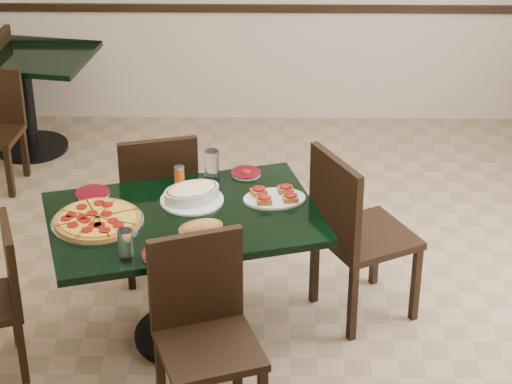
{
  "coord_description": "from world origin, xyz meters",
  "views": [
    {
      "loc": [
        0.16,
        -4.47,
        3.24
      ],
      "look_at": [
        0.09,
        0.0,
        0.82
      ],
      "focal_mm": 70.0,
      "sensor_mm": 36.0,
      "label": 1
    }
  ],
  "objects_px": {
    "chair_far": "(158,197)",
    "bruschetta_platter": "(275,196)",
    "back_table": "(25,83)",
    "lasagna_casserole": "(192,193)",
    "chair_right": "(353,227)",
    "bread_basket": "(201,230)",
    "pepperoni_pizza": "(97,220)",
    "chair_near": "(203,324)",
    "main_table": "(185,246)"
  },
  "relations": [
    {
      "from": "back_table",
      "to": "bruschetta_platter",
      "type": "bearing_deg",
      "value": -40.4
    },
    {
      "from": "chair_near",
      "to": "chair_right",
      "type": "bearing_deg",
      "value": 29.41
    },
    {
      "from": "back_table",
      "to": "lasagna_casserole",
      "type": "bearing_deg",
      "value": -48.06
    },
    {
      "from": "lasagna_casserole",
      "to": "bruschetta_platter",
      "type": "distance_m",
      "value": 0.43
    },
    {
      "from": "lasagna_casserole",
      "to": "pepperoni_pizza",
      "type": "bearing_deg",
      "value": 178.19
    },
    {
      "from": "bruschetta_platter",
      "to": "pepperoni_pizza",
      "type": "bearing_deg",
      "value": -172.55
    },
    {
      "from": "back_table",
      "to": "pepperoni_pizza",
      "type": "bearing_deg",
      "value": -59.55
    },
    {
      "from": "back_table",
      "to": "lasagna_casserole",
      "type": "relative_size",
      "value": 3.05
    },
    {
      "from": "chair_near",
      "to": "chair_right",
      "type": "xyz_separation_m",
      "value": [
        0.74,
        0.84,
        0.02
      ]
    },
    {
      "from": "bread_basket",
      "to": "chair_right",
      "type": "bearing_deg",
      "value": 1.22
    },
    {
      "from": "chair_near",
      "to": "pepperoni_pizza",
      "type": "relative_size",
      "value": 2.07
    },
    {
      "from": "chair_far",
      "to": "bruschetta_platter",
      "type": "height_order",
      "value": "chair_far"
    },
    {
      "from": "lasagna_casserole",
      "to": "bruschetta_platter",
      "type": "bearing_deg",
      "value": -26.35
    },
    {
      "from": "back_table",
      "to": "lasagna_casserole",
      "type": "height_order",
      "value": "lasagna_casserole"
    },
    {
      "from": "chair_right",
      "to": "bread_basket",
      "type": "bearing_deg",
      "value": 91.53
    },
    {
      "from": "main_table",
      "to": "back_table",
      "type": "bearing_deg",
      "value": 103.96
    },
    {
      "from": "chair_near",
      "to": "lasagna_casserole",
      "type": "height_order",
      "value": "chair_near"
    },
    {
      "from": "back_table",
      "to": "chair_far",
      "type": "distance_m",
      "value": 2.03
    },
    {
      "from": "chair_near",
      "to": "bread_basket",
      "type": "bearing_deg",
      "value": 75.14
    },
    {
      "from": "chair_far",
      "to": "main_table",
      "type": "bearing_deg",
      "value": 94.36
    },
    {
      "from": "back_table",
      "to": "bread_basket",
      "type": "bearing_deg",
      "value": -50.78
    },
    {
      "from": "main_table",
      "to": "back_table",
      "type": "xyz_separation_m",
      "value": [
        -1.33,
        2.29,
        -0.04
      ]
    },
    {
      "from": "lasagna_casserole",
      "to": "bread_basket",
      "type": "distance_m",
      "value": 0.37
    },
    {
      "from": "pepperoni_pizza",
      "to": "bread_basket",
      "type": "bearing_deg",
      "value": -14.4
    },
    {
      "from": "chair_near",
      "to": "lasagna_casserole",
      "type": "bearing_deg",
      "value": 78.19
    },
    {
      "from": "main_table",
      "to": "bruschetta_platter",
      "type": "relative_size",
      "value": 4.33
    },
    {
      "from": "chair_right",
      "to": "pepperoni_pizza",
      "type": "bearing_deg",
      "value": 75.21
    },
    {
      "from": "chair_near",
      "to": "chair_far",
      "type": "bearing_deg",
      "value": 86.05
    },
    {
      "from": "chair_far",
      "to": "bruschetta_platter",
      "type": "bearing_deg",
      "value": 132.45
    },
    {
      "from": "chair_far",
      "to": "pepperoni_pizza",
      "type": "xyz_separation_m",
      "value": [
        -0.22,
        -0.68,
        0.25
      ]
    },
    {
      "from": "chair_near",
      "to": "bruschetta_platter",
      "type": "height_order",
      "value": "chair_near"
    },
    {
      "from": "chair_right",
      "to": "bruschetta_platter",
      "type": "height_order",
      "value": "chair_right"
    },
    {
      "from": "pepperoni_pizza",
      "to": "lasagna_casserole",
      "type": "distance_m",
      "value": 0.51
    },
    {
      "from": "chair_near",
      "to": "lasagna_casserole",
      "type": "relative_size",
      "value": 2.7
    },
    {
      "from": "chair_right",
      "to": "bread_basket",
      "type": "relative_size",
      "value": 3.63
    },
    {
      "from": "chair_far",
      "to": "pepperoni_pizza",
      "type": "height_order",
      "value": "chair_far"
    },
    {
      "from": "chair_right",
      "to": "bread_basket",
      "type": "height_order",
      "value": "chair_right"
    },
    {
      "from": "back_table",
      "to": "chair_near",
      "type": "relative_size",
      "value": 1.13
    },
    {
      "from": "chair_right",
      "to": "bread_basket",
      "type": "distance_m",
      "value": 0.92
    },
    {
      "from": "chair_far",
      "to": "chair_right",
      "type": "height_order",
      "value": "chair_right"
    },
    {
      "from": "back_table",
      "to": "bread_basket",
      "type": "height_order",
      "value": "bread_basket"
    },
    {
      "from": "main_table",
      "to": "pepperoni_pizza",
      "type": "height_order",
      "value": "pepperoni_pizza"
    },
    {
      "from": "chair_right",
      "to": "pepperoni_pizza",
      "type": "xyz_separation_m",
      "value": [
        -1.29,
        -0.3,
        0.21
      ]
    },
    {
      "from": "bread_basket",
      "to": "bruschetta_platter",
      "type": "xyz_separation_m",
      "value": [
        0.36,
        0.38,
        -0.02
      ]
    },
    {
      "from": "lasagna_casserole",
      "to": "bread_basket",
      "type": "height_order",
      "value": "bread_basket"
    },
    {
      "from": "main_table",
      "to": "chair_right",
      "type": "distance_m",
      "value": 0.9
    },
    {
      "from": "lasagna_casserole",
      "to": "bread_basket",
      "type": "xyz_separation_m",
      "value": [
        0.07,
        -0.36,
        -0.01
      ]
    },
    {
      "from": "back_table",
      "to": "pepperoni_pizza",
      "type": "relative_size",
      "value": 2.33
    },
    {
      "from": "chair_right",
      "to": "lasagna_casserole",
      "type": "distance_m",
      "value": 0.88
    },
    {
      "from": "main_table",
      "to": "lasagna_casserole",
      "type": "distance_m",
      "value": 0.27
    }
  ]
}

